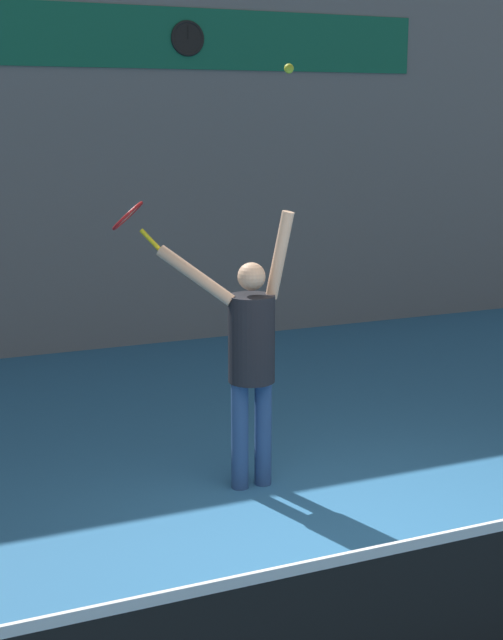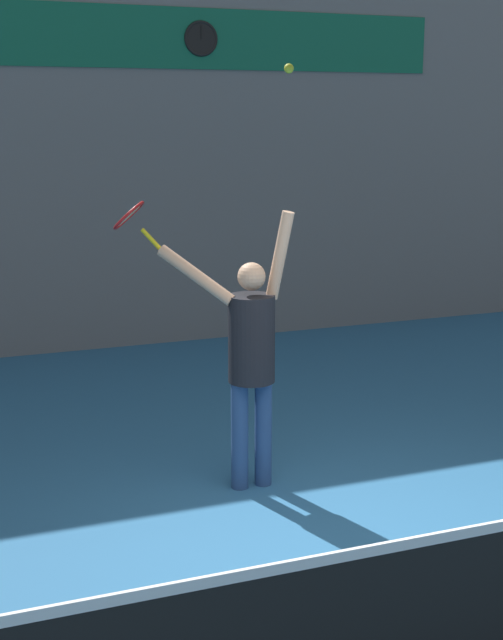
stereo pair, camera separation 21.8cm
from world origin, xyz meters
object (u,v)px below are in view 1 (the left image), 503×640
(tennis_racket, at_px, (130,218))
(tennis_ball, at_px, (289,69))
(scoreboard_clock, at_px, (188,38))
(tennis_player, at_px, (250,350))

(tennis_racket, bearing_deg, tennis_ball, -28.76)
(scoreboard_clock, xyz_separation_m, tennis_player, (-1.07, -4.45, -2.57))
(scoreboard_clock, xyz_separation_m, tennis_racket, (-1.84, -4.02, -1.60))
(scoreboard_clock, relative_size, tennis_player, 0.19)
(scoreboard_clock, height_order, tennis_ball, scoreboard_clock)
(tennis_player, height_order, tennis_ball, tennis_ball)
(tennis_racket, distance_m, tennis_ball, 1.55)
(scoreboard_clock, bearing_deg, tennis_racket, -114.58)
(tennis_player, xyz_separation_m, tennis_ball, (0.24, -0.12, 2.01))
(scoreboard_clock, distance_m, tennis_ball, 4.68)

